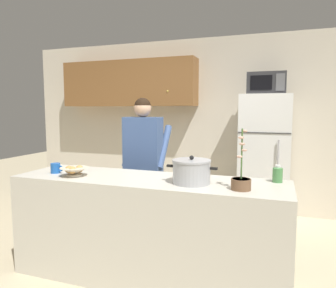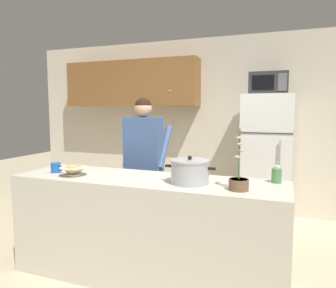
% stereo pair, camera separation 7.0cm
% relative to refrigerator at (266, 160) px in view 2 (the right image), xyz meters
% --- Properties ---
extents(ground_plane, '(14.00, 14.00, 0.00)m').
position_rel_refrigerator_xyz_m(ground_plane, '(-0.91, -1.85, -0.86)').
color(ground_plane, '#C6B793').
extents(back_wall_unit, '(6.00, 0.48, 2.60)m').
position_rel_refrigerator_xyz_m(back_wall_unit, '(-1.18, 0.40, 0.58)').
color(back_wall_unit, beige).
rests_on(back_wall_unit, ground).
extents(kitchen_island, '(2.43, 0.68, 0.92)m').
position_rel_refrigerator_xyz_m(kitchen_island, '(-0.91, -1.85, -0.40)').
color(kitchen_island, beige).
rests_on(kitchen_island, ground).
extents(refrigerator, '(0.64, 0.68, 1.72)m').
position_rel_refrigerator_xyz_m(refrigerator, '(0.00, 0.00, 0.00)').
color(refrigerator, white).
rests_on(refrigerator, ground).
extents(microwave, '(0.48, 0.37, 0.28)m').
position_rel_refrigerator_xyz_m(microwave, '(0.00, -0.02, 1.00)').
color(microwave, '#2D2D30').
rests_on(microwave, refrigerator).
extents(person_near_pot, '(0.50, 0.41, 1.66)m').
position_rel_refrigerator_xyz_m(person_near_pot, '(-1.27, -1.13, 0.17)').
color(person_near_pot, black).
rests_on(person_near_pot, ground).
extents(cooking_pot, '(0.43, 0.32, 0.23)m').
position_rel_refrigerator_xyz_m(cooking_pot, '(-0.50, -1.90, 0.16)').
color(cooking_pot, '#ADAFB5').
rests_on(cooking_pot, kitchen_island).
extents(coffee_mug, '(0.13, 0.09, 0.10)m').
position_rel_refrigerator_xyz_m(coffee_mug, '(-1.84, -1.92, 0.11)').
color(coffee_mug, '#1E59B2').
rests_on(coffee_mug, kitchen_island).
extents(bread_bowl, '(0.26, 0.26, 0.10)m').
position_rel_refrigerator_xyz_m(bread_bowl, '(-1.58, -1.99, 0.11)').
color(bread_bowl, beige).
rests_on(bread_bowl, kitchen_island).
extents(bottle_near_edge, '(0.08, 0.08, 0.15)m').
position_rel_refrigerator_xyz_m(bottle_near_edge, '(0.17, -1.63, 0.13)').
color(bottle_near_edge, '#4C8C4C').
rests_on(bottle_near_edge, kitchen_island).
extents(potted_orchid, '(0.15, 0.15, 0.47)m').
position_rel_refrigerator_xyz_m(potted_orchid, '(-0.09, -1.98, 0.13)').
color(potted_orchid, brown).
rests_on(potted_orchid, kitchen_island).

